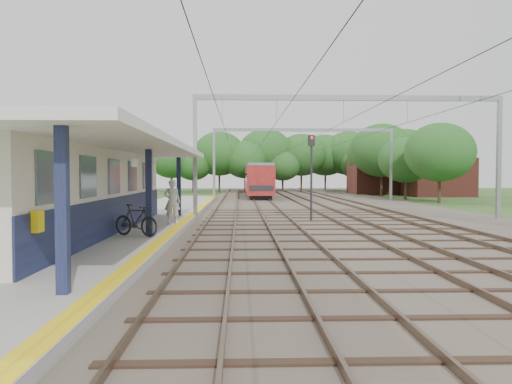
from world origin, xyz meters
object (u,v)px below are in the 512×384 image
object	(u,v)px
person	(172,201)
bicycle	(136,220)
train	(256,179)
signal_post	(311,166)

from	to	relation	value
person	bicycle	bearing A→B (deg)	80.48
train	person	bearing A→B (deg)	-97.12
train	signal_post	world-z (taller)	signal_post
bicycle	signal_post	xyz separation A→B (m)	(7.70, 8.61, 2.15)
person	signal_post	world-z (taller)	signal_post
person	train	world-z (taller)	train
bicycle	train	bearing A→B (deg)	20.99
train	signal_post	distance (m)	37.46
person	bicycle	size ratio (longest dim) A/B	1.04
bicycle	train	world-z (taller)	train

